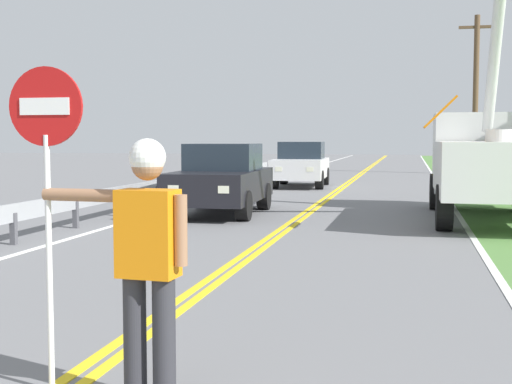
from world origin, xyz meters
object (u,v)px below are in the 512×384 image
at_px(stop_sign_paddle, 47,155).
at_px(oncoming_sedan_second, 301,165).
at_px(utility_bucket_truck, 486,156).
at_px(utility_pole_mid, 476,92).
at_px(flagger_worker, 147,253).
at_px(oncoming_sedan_nearest, 222,180).

bearing_deg(stop_sign_paddle, oncoming_sedan_second, 93.97).
distance_m(utility_bucket_truck, utility_pole_mid, 20.83).
bearing_deg(oncoming_sedan_second, flagger_worker, -84.04).
bearing_deg(utility_pole_mid, oncoming_sedan_nearest, -109.99).
bearing_deg(utility_bucket_truck, oncoming_sedan_second, 121.20).
xyz_separation_m(utility_bucket_truck, utility_pole_mid, (1.52, 20.58, 2.78)).
bearing_deg(flagger_worker, utility_bucket_truck, 74.28).
bearing_deg(flagger_worker, stop_sign_paddle, 175.66).
distance_m(flagger_worker, stop_sign_paddle, 1.02).
bearing_deg(utility_bucket_truck, utility_pole_mid, 85.77).
xyz_separation_m(flagger_worker, oncoming_sedan_nearest, (-2.68, 11.80, -0.21)).
bearing_deg(oncoming_sedan_second, utility_bucket_truck, -58.80).
xyz_separation_m(stop_sign_paddle, oncoming_sedan_second, (-1.51, 21.70, -0.88)).
bearing_deg(oncoming_sedan_second, oncoming_sedan_nearest, -92.36).
xyz_separation_m(flagger_worker, utility_bucket_truck, (3.46, 12.29, 0.38)).
distance_m(stop_sign_paddle, utility_bucket_truck, 12.95).
bearing_deg(oncoming_sedan_nearest, flagger_worker, -77.19).
xyz_separation_m(stop_sign_paddle, utility_bucket_truck, (4.23, 12.24, -0.28)).
xyz_separation_m(utility_bucket_truck, oncoming_sedan_second, (-5.73, 9.47, -0.59)).
bearing_deg(stop_sign_paddle, utility_bucket_truck, 70.94).
distance_m(oncoming_sedan_nearest, oncoming_sedan_second, 9.97).
height_order(utility_bucket_truck, oncoming_sedan_second, utility_bucket_truck).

